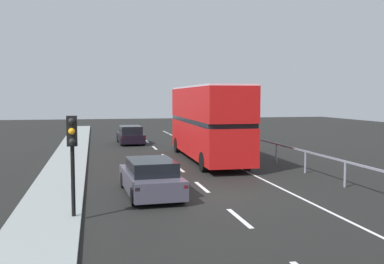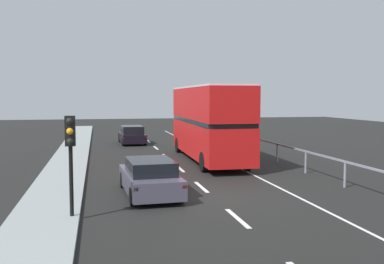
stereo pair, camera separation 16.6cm
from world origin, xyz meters
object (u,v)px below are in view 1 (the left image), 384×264
double_decker_bus_red (208,121)px  sedan_car_ahead (130,135)px  traffic_signal_pole (72,141)px  hatchback_car_near (151,178)px

double_decker_bus_red → sedan_car_ahead: double_decker_bus_red is taller
traffic_signal_pole → sedan_car_ahead: size_ratio=0.66×
double_decker_bus_red → hatchback_car_near: double_decker_bus_red is taller
double_decker_bus_red → sedan_car_ahead: 11.09m
double_decker_bus_red → traffic_signal_pole: bearing=-120.9°
traffic_signal_pole → double_decker_bus_red: bearing=58.1°
traffic_signal_pole → hatchback_car_near: bearing=48.1°
hatchback_car_near → sedan_car_ahead: 18.78m
sedan_car_ahead → double_decker_bus_red: bearing=-72.5°
hatchback_car_near → sedan_car_ahead: sedan_car_ahead is taller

